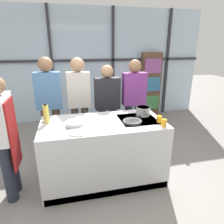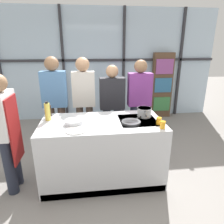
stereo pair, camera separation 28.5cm
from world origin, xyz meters
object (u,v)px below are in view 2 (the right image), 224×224
(spectator_far_left, at_px, (55,99))
(spectator_far_right, at_px, (139,99))
(chef, at_px, (6,129))
(spectator_center_left, at_px, (84,98))
(juice_glass_near, at_px, (163,125))
(pepper_grinder, at_px, (49,110))
(frying_pan, at_px, (131,122))
(saucepan, at_px, (144,112))
(white_plate, at_px, (76,130))
(spectator_center_right, at_px, (112,103))
(mixing_bowl, at_px, (73,122))
(juice_glass_far, at_px, (159,121))
(oil_bottle, at_px, (47,112))

(spectator_far_left, height_order, spectator_far_right, spectator_far_left)
(chef, bearing_deg, spectator_center_left, 136.51)
(spectator_far_right, distance_m, juice_glass_near, 1.26)
(spectator_center_left, height_order, pepper_grinder, spectator_center_left)
(frying_pan, bearing_deg, spectator_far_right, 70.36)
(saucepan, bearing_deg, white_plate, -157.85)
(spectator_center_right, height_order, pepper_grinder, spectator_center_right)
(spectator_center_right, height_order, mixing_bowl, spectator_center_right)
(pepper_grinder, bearing_deg, spectator_far_left, 90.45)
(spectator_center_left, bearing_deg, spectator_center_right, 180.00)
(spectator_center_right, distance_m, mixing_bowl, 1.18)
(juice_glass_far, bearing_deg, spectator_far_right, 89.24)
(mixing_bowl, bearing_deg, spectator_center_left, 82.39)
(chef, relative_size, spectator_far_left, 0.92)
(spectator_center_left, xyz_separation_m, juice_glass_far, (1.01, -1.12, -0.05))
(spectator_far_left, height_order, saucepan, spectator_far_left)
(spectator_center_left, relative_size, white_plate, 6.59)
(juice_glass_far, bearing_deg, spectator_center_right, 113.94)
(mixing_bowl, distance_m, pepper_grinder, 0.53)
(spectator_center_left, distance_m, frying_pan, 1.23)
(spectator_center_right, relative_size, frying_pan, 4.20)
(mixing_bowl, bearing_deg, chef, -176.98)
(spectator_far_right, relative_size, juice_glass_near, 17.36)
(chef, distance_m, oil_bottle, 0.55)
(chef, height_order, spectator_center_right, chef)
(mixing_bowl, bearing_deg, oil_bottle, 150.86)
(spectator_far_right, distance_m, mixing_bowl, 1.52)
(chef, distance_m, mixing_bowl, 0.85)
(spectator_far_left, relative_size, juice_glass_far, 18.04)
(chef, relative_size, frying_pan, 4.25)
(chef, xyz_separation_m, frying_pan, (1.62, -0.02, 0.02))
(juice_glass_near, relative_size, juice_glass_far, 1.00)
(spectator_center_right, height_order, frying_pan, spectator_center_right)
(juice_glass_near, height_order, juice_glass_far, same)
(spectator_center_left, relative_size, oil_bottle, 6.34)
(saucepan, xyz_separation_m, white_plate, (-0.98, -0.40, -0.06))
(juice_glass_near, bearing_deg, frying_pan, 149.55)
(spectator_far_left, xyz_separation_m, frying_pan, (1.16, -1.05, -0.07))
(spectator_center_left, xyz_separation_m, spectator_far_right, (1.02, 0.00, -0.05))
(chef, bearing_deg, pepper_grinder, 131.46)
(frying_pan, bearing_deg, mixing_bowl, 175.35)
(oil_bottle, height_order, juice_glass_far, oil_bottle)
(spectator_center_right, xyz_separation_m, juice_glass_near, (0.50, -1.26, 0.06))
(juice_glass_near, bearing_deg, chef, 173.39)
(chef, relative_size, white_plate, 6.14)
(spectator_center_left, bearing_deg, spectator_far_right, -180.00)
(spectator_center_right, xyz_separation_m, saucepan, (0.38, -0.81, 0.09))
(spectator_far_right, distance_m, oil_bottle, 1.71)
(spectator_center_right, bearing_deg, juice_glass_far, 113.94)
(spectator_center_right, bearing_deg, saucepan, 115.29)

